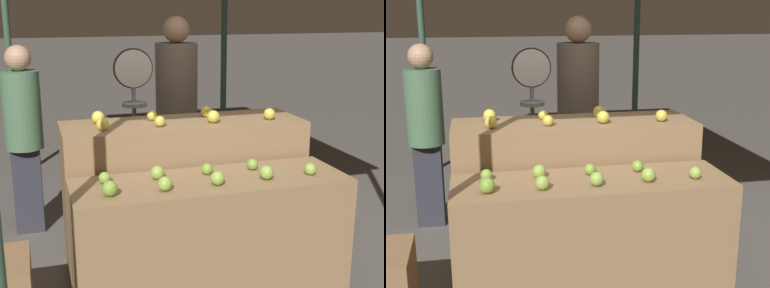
{
  "view_description": "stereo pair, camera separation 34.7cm",
  "coord_description": "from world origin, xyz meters",
  "views": [
    {
      "loc": [
        -1.02,
        -2.92,
        1.84
      ],
      "look_at": [
        -0.03,
        0.3,
        0.97
      ],
      "focal_mm": 50.0,
      "sensor_mm": 36.0,
      "label": 1
    },
    {
      "loc": [
        -0.68,
        -3.0,
        1.84
      ],
      "look_at": [
        -0.03,
        0.3,
        0.97
      ],
      "focal_mm": 50.0,
      "sensor_mm": 36.0,
      "label": 2
    }
  ],
  "objects": [
    {
      "name": "display_counter_front",
      "position": [
        0.0,
        0.0,
        0.41
      ],
      "size": [
        1.69,
        0.55,
        0.82
      ],
      "primitive_type": "cube",
      "color": "olive",
      "rests_on": "ground_plane"
    },
    {
      "name": "display_counter_back",
      "position": [
        0.0,
        0.6,
        0.53
      ],
      "size": [
        1.69,
        0.55,
        1.05
      ],
      "primitive_type": "cube",
      "color": "olive",
      "rests_on": "ground_plane"
    },
    {
      "name": "apple_front_0",
      "position": [
        -0.63,
        -0.11,
        0.86
      ],
      "size": [
        0.09,
        0.09,
        0.09
      ],
      "primitive_type": "sphere",
      "color": "#7AA338",
      "rests_on": "display_counter_front"
    },
    {
      "name": "apple_front_1",
      "position": [
        -0.32,
        -0.12,
        0.86
      ],
      "size": [
        0.08,
        0.08,
        0.08
      ],
      "primitive_type": "sphere",
      "color": "#8EB247",
      "rests_on": "display_counter_front"
    },
    {
      "name": "apple_front_2",
      "position": [
        0.0,
        -0.11,
        0.86
      ],
      "size": [
        0.08,
        0.08,
        0.08
      ],
      "primitive_type": "sphere",
      "color": "#8EB247",
      "rests_on": "display_counter_front"
    },
    {
      "name": "apple_front_3",
      "position": [
        0.32,
        -0.1,
        0.86
      ],
      "size": [
        0.09,
        0.09,
        0.09
      ],
      "primitive_type": "sphere",
      "color": "#8EB247",
      "rests_on": "display_counter_front"
    },
    {
      "name": "apple_front_4",
      "position": [
        0.62,
        -0.1,
        0.86
      ],
      "size": [
        0.08,
        0.08,
        0.08
      ],
      "primitive_type": "sphere",
      "color": "#8EB247",
      "rests_on": "display_counter_front"
    },
    {
      "name": "apple_front_5",
      "position": [
        -0.63,
        0.11,
        0.85
      ],
      "size": [
        0.07,
        0.07,
        0.07
      ],
      "primitive_type": "sphere",
      "color": "#84AD3D",
      "rests_on": "display_counter_front"
    },
    {
      "name": "apple_front_6",
      "position": [
        -0.31,
        0.1,
        0.86
      ],
      "size": [
        0.08,
        0.08,
        0.08
      ],
      "primitive_type": "sphere",
      "color": "#8EB247",
      "rests_on": "display_counter_front"
    },
    {
      "name": "apple_front_7",
      "position": [
        0.01,
        0.1,
        0.85
      ],
      "size": [
        0.07,
        0.07,
        0.07
      ],
      "primitive_type": "sphere",
      "color": "#7AA338",
      "rests_on": "display_counter_front"
    },
    {
      "name": "apple_front_8",
      "position": [
        0.32,
        0.11,
        0.85
      ],
      "size": [
        0.07,
        0.07,
        0.07
      ],
      "primitive_type": "sphere",
      "color": "#7AA338",
      "rests_on": "display_counter_front"
    },
    {
      "name": "apple_back_0",
      "position": [
        -0.58,
        0.49,
        1.09
      ],
      "size": [
        0.08,
        0.08,
        0.08
      ],
      "primitive_type": "sphere",
      "color": "yellow",
      "rests_on": "display_counter_back"
    },
    {
      "name": "apple_back_1",
      "position": [
        -0.2,
        0.49,
        1.09
      ],
      "size": [
        0.07,
        0.07,
        0.07
      ],
      "primitive_type": "sphere",
      "color": "gold",
      "rests_on": "display_counter_back"
    },
    {
      "name": "apple_back_2",
      "position": [
        0.19,
        0.5,
        1.1
      ],
      "size": [
        0.09,
        0.09,
        0.09
      ],
      "primitive_type": "sphere",
      "color": "gold",
      "rests_on": "display_counter_back"
    },
    {
      "name": "apple_back_3",
      "position": [
        0.6,
        0.48,
        1.09
      ],
      "size": [
        0.08,
        0.08,
        0.08
      ],
      "primitive_type": "sphere",
      "color": "gold",
      "rests_on": "display_counter_back"
    },
    {
      "name": "apple_back_4",
      "position": [
        -0.58,
        0.71,
        1.1
      ],
      "size": [
        0.09,
        0.09,
        0.09
      ],
      "primitive_type": "sphere",
      "color": "yellow",
      "rests_on": "display_counter_back"
    },
    {
      "name": "apple_back_5",
      "position": [
        -0.2,
        0.7,
        1.09
      ],
      "size": [
        0.07,
        0.07,
        0.07
      ],
      "primitive_type": "sphere",
      "color": "gold",
      "rests_on": "display_counter_back"
    },
    {
      "name": "apple_back_6",
      "position": [
        0.2,
        0.7,
        1.1
      ],
      "size": [
        0.08,
        0.08,
        0.08
      ],
      "primitive_type": "sphere",
      "color": "yellow",
      "rests_on": "display_counter_back"
    },
    {
      "name": "produce_scale",
      "position": [
        -0.22,
        1.28,
        1.12
      ],
      "size": [
        0.32,
        0.2,
        1.52
      ],
      "color": "#99999E",
      "rests_on": "ground_plane"
    },
    {
      "name": "person_vendor_at_scale",
      "position": [
        0.22,
        1.59,
        1.02
      ],
      "size": [
        0.48,
        0.48,
        1.76
      ],
      "rotation": [
        0.0,
        0.0,
        3.51
      ],
      "color": "#2D2D38",
      "rests_on": "ground_plane"
    },
    {
      "name": "person_customer_left",
      "position": [
        -1.09,
        1.49,
        0.9
      ],
      "size": [
        0.31,
        0.31,
        1.55
      ],
      "rotation": [
        0.0,
        0.0,
        3.1
      ],
      "color": "#2D2D38",
      "rests_on": "ground_plane"
    }
  ]
}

